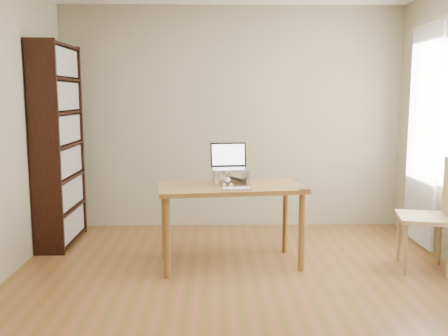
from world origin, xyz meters
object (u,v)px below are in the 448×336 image
at_px(desk, 231,197).
at_px(cat, 227,176).
at_px(laptop, 230,163).
at_px(chair, 434,210).
at_px(keyboard, 236,189).
at_px(bookshelf, 59,145).

relative_size(desk, cat, 2.88).
xyz_separation_m(laptop, chair, (1.81, -0.33, -0.39)).
bearing_deg(chair, keyboard, -167.34).
height_order(desk, cat, cat).
distance_m(bookshelf, keyboard, 2.07).
height_order(keyboard, cat, cat).
bearing_deg(keyboard, chair, -3.06).
distance_m(keyboard, cat, 0.34).
bearing_deg(bookshelf, keyboard, -27.55).
bearing_deg(laptop, desk, -97.28).
relative_size(desk, laptop, 3.79).
bearing_deg(laptop, cat, -144.13).
height_order(bookshelf, desk, bookshelf).
bearing_deg(desk, laptop, 82.72).
relative_size(laptop, chair, 0.36).
xyz_separation_m(laptop, cat, (-0.03, -0.03, -0.13)).
bearing_deg(cat, chair, -9.34).
distance_m(bookshelf, desk, 1.96).
bearing_deg(chair, bookshelf, 177.32).
bearing_deg(desk, cat, 98.52).
bearing_deg(keyboard, laptop, 92.55).
bearing_deg(keyboard, bookshelf, 148.46).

